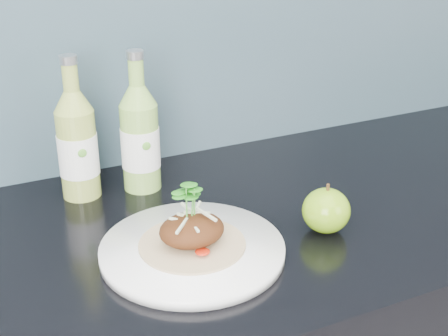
{
  "coord_description": "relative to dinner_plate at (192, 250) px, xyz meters",
  "views": [
    {
      "loc": [
        -0.3,
        0.9,
        1.4
      ],
      "look_at": [
        0.07,
        1.68,
        1.0
      ],
      "focal_mm": 50.0,
      "sensor_mm": 36.0,
      "label": 1
    }
  ],
  "objects": [
    {
      "name": "dinner_plate",
      "position": [
        0.0,
        0.0,
        0.0
      ],
      "size": [
        0.34,
        0.34,
        0.02
      ],
      "color": "white",
      "rests_on": "kitchen_counter"
    },
    {
      "name": "pork_taco",
      "position": [
        0.0,
        0.0,
        0.04
      ],
      "size": [
        0.16,
        0.16,
        0.1
      ],
      "color": "#A2845C",
      "rests_on": "dinner_plate"
    },
    {
      "name": "green_apple",
      "position": [
        0.22,
        -0.02,
        0.03
      ],
      "size": [
        0.08,
        0.08,
        0.08
      ],
      "rotation": [
        0.0,
        0.0,
        0.07
      ],
      "color": "#5E900F",
      "rests_on": "kitchen_counter"
    },
    {
      "name": "cider_bottle_left",
      "position": [
        -0.1,
        0.26,
        0.09
      ],
      "size": [
        0.09,
        0.09,
        0.25
      ],
      "rotation": [
        0.0,
        0.0,
        0.43
      ],
      "color": "#94A745",
      "rests_on": "kitchen_counter"
    },
    {
      "name": "cider_bottle_right",
      "position": [
        0.01,
        0.25,
        0.09
      ],
      "size": [
        0.09,
        0.09,
        0.25
      ],
      "rotation": [
        0.0,
        0.0,
        -0.41
      ],
      "color": "#83B44B",
      "rests_on": "kitchen_counter"
    }
  ]
}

